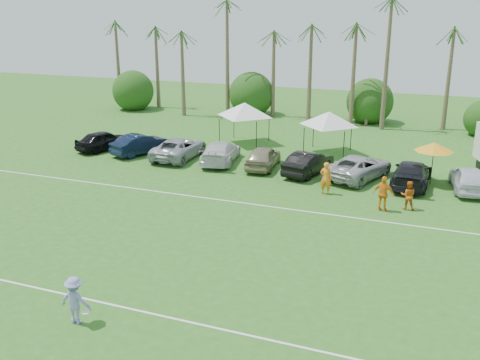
% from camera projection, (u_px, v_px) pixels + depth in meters
% --- Properties ---
extents(ground, '(120.00, 120.00, 0.00)m').
position_uv_depth(ground, '(31.00, 322.00, 18.82)').
color(ground, '#2B611D').
rests_on(ground, ground).
extents(field_lines, '(80.00, 12.10, 0.01)m').
position_uv_depth(field_lines, '(148.00, 236.00, 25.93)').
color(field_lines, white).
rests_on(field_lines, ground).
extents(palm_tree_0, '(2.40, 2.40, 8.90)m').
position_uv_depth(palm_tree_0, '(109.00, 38.00, 57.82)').
color(palm_tree_0, brown).
rests_on(palm_tree_0, ground).
extents(palm_tree_1, '(2.40, 2.40, 9.90)m').
position_uv_depth(palm_tree_1, '(149.00, 30.00, 55.84)').
color(palm_tree_1, brown).
rests_on(palm_tree_1, ground).
extents(palm_tree_2, '(2.40, 2.40, 10.90)m').
position_uv_depth(palm_tree_2, '(192.00, 22.00, 53.86)').
color(palm_tree_2, brown).
rests_on(palm_tree_2, ground).
extents(palm_tree_3, '(2.40, 2.40, 11.90)m').
position_uv_depth(palm_tree_3, '(228.00, 14.00, 52.23)').
color(palm_tree_3, brown).
rests_on(palm_tree_3, ground).
extents(palm_tree_4, '(2.40, 2.40, 8.90)m').
position_uv_depth(palm_tree_4, '(267.00, 42.00, 51.65)').
color(palm_tree_4, brown).
rests_on(palm_tree_4, ground).
extents(palm_tree_5, '(2.40, 2.40, 9.90)m').
position_uv_depth(palm_tree_5, '(307.00, 33.00, 50.01)').
color(palm_tree_5, brown).
rests_on(palm_tree_5, ground).
extents(palm_tree_6, '(2.40, 2.40, 10.90)m').
position_uv_depth(palm_tree_6, '(351.00, 24.00, 48.38)').
color(palm_tree_6, brown).
rests_on(palm_tree_6, ground).
extents(palm_tree_7, '(2.40, 2.40, 11.90)m').
position_uv_depth(palm_tree_7, '(397.00, 14.00, 46.75)').
color(palm_tree_7, brown).
rests_on(palm_tree_7, ground).
extents(palm_tree_8, '(2.40, 2.40, 8.90)m').
position_uv_depth(palm_tree_8, '(455.00, 46.00, 45.82)').
color(palm_tree_8, brown).
rests_on(palm_tree_8, ground).
extents(bush_tree_0, '(4.00, 4.00, 4.00)m').
position_uv_depth(bush_tree_0, '(141.00, 91.00, 59.42)').
color(bush_tree_0, brown).
rests_on(bush_tree_0, ground).
extents(bush_tree_1, '(4.00, 4.00, 4.00)m').
position_uv_depth(bush_tree_1, '(251.00, 98.00, 54.97)').
color(bush_tree_1, brown).
rests_on(bush_tree_1, ground).
extents(bush_tree_2, '(4.00, 4.00, 4.00)m').
position_uv_depth(bush_tree_2, '(369.00, 105.00, 50.85)').
color(bush_tree_2, brown).
rests_on(bush_tree_2, ground).
extents(sideline_player_a, '(0.74, 0.50, 1.96)m').
position_uv_depth(sideline_player_a, '(326.00, 178.00, 31.56)').
color(sideline_player_a, orange).
rests_on(sideline_player_a, ground).
extents(sideline_player_b, '(0.85, 0.70, 1.63)m').
position_uv_depth(sideline_player_b, '(408.00, 195.00, 29.16)').
color(sideline_player_b, '#CA5D16').
rests_on(sideline_player_b, ground).
extents(sideline_player_c, '(1.20, 0.62, 1.96)m').
position_uv_depth(sideline_player_c, '(384.00, 194.00, 28.88)').
color(sideline_player_c, orange).
rests_on(sideline_player_c, ground).
extents(canopy_tent_left, '(4.81, 4.81, 3.90)m').
position_uv_depth(canopy_tent_left, '(245.00, 103.00, 42.81)').
color(canopy_tent_left, black).
rests_on(canopy_tent_left, ground).
extents(canopy_tent_right, '(4.59, 4.59, 3.72)m').
position_uv_depth(canopy_tent_right, '(329.00, 112.00, 39.91)').
color(canopy_tent_right, black).
rests_on(canopy_tent_right, ground).
extents(market_umbrella, '(2.40, 2.40, 2.68)m').
position_uv_depth(market_umbrella, '(434.00, 147.00, 32.93)').
color(market_umbrella, black).
rests_on(market_umbrella, ground).
extents(frisbee_player, '(1.25, 0.74, 1.76)m').
position_uv_depth(frisbee_player, '(75.00, 300.00, 18.54)').
color(frisbee_player, '#898AC3').
rests_on(frisbee_player, ground).
extents(parked_car_0, '(3.38, 4.87, 1.54)m').
position_uv_depth(parked_car_0, '(104.00, 140.00, 41.52)').
color(parked_car_0, black).
rests_on(parked_car_0, ground).
extents(parked_car_1, '(3.27, 4.94, 1.54)m').
position_uv_depth(parked_car_1, '(141.00, 144.00, 40.36)').
color(parked_car_1, black).
rests_on(parked_car_1, ground).
extents(parked_car_2, '(2.67, 5.59, 1.54)m').
position_uv_depth(parked_car_2, '(179.00, 148.00, 39.21)').
color(parked_car_2, '#9FA4A9').
rests_on(parked_car_2, ground).
extents(parked_car_3, '(3.05, 5.60, 1.54)m').
position_uv_depth(parked_car_3, '(221.00, 152.00, 38.14)').
color(parked_car_3, silver).
rests_on(parked_car_3, ground).
extents(parked_car_4, '(2.21, 4.66, 1.54)m').
position_uv_depth(parked_car_4, '(263.00, 157.00, 36.85)').
color(parked_car_4, gray).
rests_on(parked_car_4, ground).
extents(parked_car_5, '(2.65, 4.92, 1.54)m').
position_uv_depth(parked_car_5, '(308.00, 163.00, 35.44)').
color(parked_car_5, black).
rests_on(parked_car_5, ground).
extents(parked_car_6, '(4.29, 6.07, 1.54)m').
position_uv_depth(parked_car_6, '(359.00, 167.00, 34.55)').
color(parked_car_6, '#B0B1B3').
rests_on(parked_car_6, ground).
extents(parked_car_7, '(2.31, 5.36, 1.54)m').
position_uv_depth(parked_car_7, '(411.00, 174.00, 33.15)').
color(parked_car_7, black).
rests_on(parked_car_7, ground).
extents(parked_car_8, '(2.36, 4.70, 1.54)m').
position_uv_depth(parked_car_8, '(468.00, 178.00, 32.18)').
color(parked_car_8, silver).
rests_on(parked_car_8, ground).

